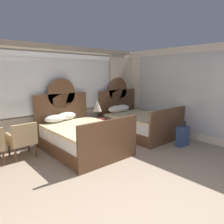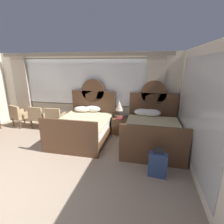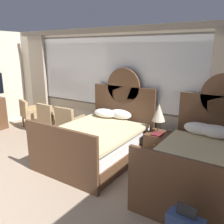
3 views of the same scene
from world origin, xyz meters
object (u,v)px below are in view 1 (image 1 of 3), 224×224
Objects in this scene: book_on_nightstand at (101,119)px; armchair_by_window_left at (22,138)px; nightstand_between_beds at (99,128)px; suitcase_on_floor at (183,136)px; table_lamp_on_nightstand at (97,106)px; bed_near_window at (81,136)px; bed_near_mirror at (138,123)px.

book_on_nightstand is 0.31× the size of armchair_by_window_left.
nightstand_between_beds is 0.67× the size of armchair_by_window_left.
suitcase_on_floor is at bearing -29.57° from armchair_by_window_left.
nightstand_between_beds is 0.69m from table_lamp_on_nightstand.
bed_near_window is 3.84× the size of nightstand_between_beds.
book_on_nightstand is (0.05, -0.12, -0.40)m from table_lamp_on_nightstand.
nightstand_between_beds is 2.13× the size of book_on_nightstand.
table_lamp_on_nightstand is at bearing 33.54° from bed_near_window.
table_lamp_on_nightstand is (1.01, 0.67, 0.59)m from bed_near_window.
bed_near_mirror is at bearing -8.07° from armchair_by_window_left.
bed_near_window is 2.68m from suitcase_on_floor.
bed_near_window reaches higher than book_on_nightstand.
bed_near_window is 2.12m from bed_near_mirror.
bed_near_mirror reaches higher than armchair_by_window_left.
armchair_by_window_left reaches higher than book_on_nightstand.
bed_near_mirror is 3.84× the size of nightstand_between_beds.
nightstand_between_beds is at bearing 118.32° from suitcase_on_floor.
bed_near_window is 1.36m from armchair_by_window_left.
armchair_by_window_left is (-2.33, -0.06, -0.10)m from book_on_nightstand.
suitcase_on_floor is (1.16, -2.05, -0.29)m from book_on_nightstand.
table_lamp_on_nightstand is at bearing 4.72° from armchair_by_window_left.
table_lamp_on_nightstand reaches higher than nightstand_between_beds.
bed_near_window reaches higher than nightstand_between_beds.
table_lamp_on_nightstand is at bearing 148.81° from bed_near_mirror.
book_on_nightstand is 2.33m from armchair_by_window_left.
table_lamp_on_nightstand reaches higher than armchair_by_window_left.
bed_near_window is 3.15× the size of suitcase_on_floor.
table_lamp_on_nightstand is 2.34m from armchair_by_window_left.
suitcase_on_floor is at bearing -34.03° from bed_near_window.
suitcase_on_floor is (0.10, -1.50, -0.11)m from bed_near_mirror.
book_on_nightstand is at bearing 119.65° from suitcase_on_floor.
book_on_nightstand is (-1.06, 0.55, 0.18)m from bed_near_mirror.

